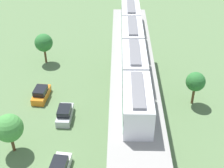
# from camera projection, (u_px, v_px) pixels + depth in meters

# --- Properties ---
(ground_plane) EXTENTS (120.00, 120.00, 0.00)m
(ground_plane) POSITION_uv_depth(u_px,v_px,m) (130.00, 119.00, 42.39)
(ground_plane) COLOR #5B7A4C
(viaduct) EXTENTS (5.20, 35.80, 8.49)m
(viaduct) POSITION_uv_depth(u_px,v_px,m) (132.00, 78.00, 38.71)
(viaduct) COLOR #999691
(viaduct) RESTS_ON ground
(train) EXTENTS (2.64, 27.45, 3.24)m
(train) POSITION_uv_depth(u_px,v_px,m) (133.00, 50.00, 37.38)
(train) COLOR white
(train) RESTS_ON viaduct
(parked_car_silver) EXTENTS (1.91, 4.25, 1.76)m
(parked_car_silver) POSITION_uv_depth(u_px,v_px,m) (65.00, 114.00, 42.05)
(parked_car_silver) COLOR #B2B5BA
(parked_car_silver) RESTS_ON ground
(parked_car_white) EXTENTS (2.27, 4.38, 1.76)m
(parked_car_white) POSITION_uv_depth(u_px,v_px,m) (59.00, 168.00, 34.37)
(parked_car_white) COLOR white
(parked_car_white) RESTS_ON ground
(parked_car_orange) EXTENTS (2.19, 4.35, 1.76)m
(parked_car_orange) POSITION_uv_depth(u_px,v_px,m) (41.00, 94.00, 45.84)
(parked_car_orange) COLOR orange
(parked_car_orange) RESTS_ON ground
(tree_near_viaduct) EXTENTS (2.68, 2.68, 5.02)m
(tree_near_viaduct) POSITION_uv_depth(u_px,v_px,m) (196.00, 82.00, 43.22)
(tree_near_viaduct) COLOR brown
(tree_near_viaduct) RESTS_ON ground
(tree_mid_lot) EXTENTS (3.26, 3.26, 5.16)m
(tree_mid_lot) POSITION_uv_depth(u_px,v_px,m) (9.00, 128.00, 35.65)
(tree_mid_lot) COLOR brown
(tree_mid_lot) RESTS_ON ground
(tree_far_corner) EXTENTS (3.02, 3.02, 5.28)m
(tree_far_corner) POSITION_uv_depth(u_px,v_px,m) (44.00, 43.00, 52.79)
(tree_far_corner) COLOR brown
(tree_far_corner) RESTS_ON ground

